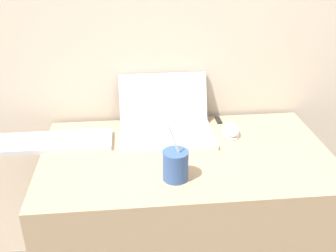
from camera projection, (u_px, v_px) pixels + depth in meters
desk at (185, 228)px, 1.60m from camera, size 1.06×0.60×0.72m
laptop at (166, 122)px, 1.57m from camera, size 0.36×0.31×0.21m
drink_cup at (175, 165)px, 1.27m from camera, size 0.08×0.08×0.21m
computer_mouse at (231, 130)px, 1.56m from camera, size 0.06×0.11×0.04m
external_keyboard at (51, 142)px, 1.49m from camera, size 0.46×0.15×0.02m
usb_stick at (218, 120)px, 1.68m from camera, size 0.02×0.06×0.01m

